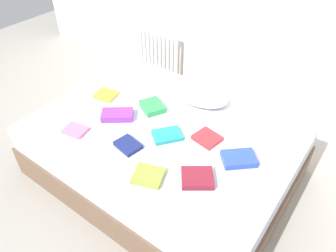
{
  "coord_description": "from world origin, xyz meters",
  "views": [
    {
      "loc": [
        1.14,
        -1.51,
        2.08
      ],
      "look_at": [
        0.0,
        0.05,
        0.48
      ],
      "focal_mm": 34.0,
      "sensor_mm": 36.0,
      "label": 1
    }
  ],
  "objects_px": {
    "radiator": "(158,52)",
    "textbook_yellow": "(106,95)",
    "bed": "(164,151)",
    "textbook_green": "(152,107)",
    "textbook_purple": "(117,115)",
    "textbook_teal": "(167,135)",
    "pillow": "(199,93)",
    "textbook_blue": "(239,159)",
    "textbook_maroon": "(197,178)",
    "textbook_pink": "(75,130)",
    "textbook_navy": "(128,145)",
    "textbook_lime": "(148,176)",
    "textbook_red": "(207,138)"
  },
  "relations": [
    {
      "from": "bed",
      "to": "textbook_purple",
      "type": "relative_size",
      "value": 8.01
    },
    {
      "from": "radiator",
      "to": "textbook_navy",
      "type": "distance_m",
      "value": 1.79
    },
    {
      "from": "textbook_yellow",
      "to": "textbook_green",
      "type": "distance_m",
      "value": 0.45
    },
    {
      "from": "textbook_yellow",
      "to": "textbook_green",
      "type": "relative_size",
      "value": 0.85
    },
    {
      "from": "bed",
      "to": "radiator",
      "type": "bearing_deg",
      "value": 129.55
    },
    {
      "from": "textbook_yellow",
      "to": "textbook_maroon",
      "type": "distance_m",
      "value": 1.21
    },
    {
      "from": "textbook_purple",
      "to": "textbook_blue",
      "type": "height_order",
      "value": "textbook_purple"
    },
    {
      "from": "textbook_purple",
      "to": "textbook_teal",
      "type": "xyz_separation_m",
      "value": [
        0.46,
        0.05,
        -0.01
      ]
    },
    {
      "from": "textbook_blue",
      "to": "textbook_maroon",
      "type": "bearing_deg",
      "value": -156.27
    },
    {
      "from": "textbook_blue",
      "to": "bed",
      "type": "bearing_deg",
      "value": 138.54
    },
    {
      "from": "bed",
      "to": "radiator",
      "type": "distance_m",
      "value": 1.56
    },
    {
      "from": "textbook_green",
      "to": "textbook_navy",
      "type": "bearing_deg",
      "value": -44.64
    },
    {
      "from": "textbook_purple",
      "to": "textbook_teal",
      "type": "distance_m",
      "value": 0.46
    },
    {
      "from": "textbook_purple",
      "to": "textbook_blue",
      "type": "xyz_separation_m",
      "value": [
        1.01,
        0.14,
        -0.0
      ]
    },
    {
      "from": "radiator",
      "to": "textbook_yellow",
      "type": "height_order",
      "value": "radiator"
    },
    {
      "from": "textbook_pink",
      "to": "textbook_blue",
      "type": "distance_m",
      "value": 1.23
    },
    {
      "from": "bed",
      "to": "textbook_yellow",
      "type": "distance_m",
      "value": 0.72
    },
    {
      "from": "radiator",
      "to": "textbook_pink",
      "type": "height_order",
      "value": "radiator"
    },
    {
      "from": "pillow",
      "to": "textbook_navy",
      "type": "height_order",
      "value": "pillow"
    },
    {
      "from": "textbook_blue",
      "to": "textbook_green",
      "type": "distance_m",
      "value": 0.86
    },
    {
      "from": "textbook_maroon",
      "to": "textbook_blue",
      "type": "height_order",
      "value": "same"
    },
    {
      "from": "pillow",
      "to": "textbook_blue",
      "type": "distance_m",
      "value": 0.78
    },
    {
      "from": "pillow",
      "to": "textbook_pink",
      "type": "relative_size",
      "value": 3.13
    },
    {
      "from": "textbook_lime",
      "to": "textbook_green",
      "type": "height_order",
      "value": "textbook_green"
    },
    {
      "from": "pillow",
      "to": "radiator",
      "type": "bearing_deg",
      "value": 144.25
    },
    {
      "from": "bed",
      "to": "textbook_navy",
      "type": "relative_size",
      "value": 10.96
    },
    {
      "from": "textbook_lime",
      "to": "textbook_navy",
      "type": "distance_m",
      "value": 0.33
    },
    {
      "from": "textbook_purple",
      "to": "textbook_green",
      "type": "bearing_deg",
      "value": 21.29
    },
    {
      "from": "textbook_pink",
      "to": "radiator",
      "type": "bearing_deg",
      "value": 95.4
    },
    {
      "from": "bed",
      "to": "textbook_green",
      "type": "xyz_separation_m",
      "value": [
        -0.22,
        0.13,
        0.28
      ]
    },
    {
      "from": "textbook_yellow",
      "to": "textbook_teal",
      "type": "height_order",
      "value": "textbook_yellow"
    },
    {
      "from": "textbook_teal",
      "to": "textbook_navy",
      "type": "height_order",
      "value": "textbook_navy"
    },
    {
      "from": "textbook_green",
      "to": "textbook_lime",
      "type": "bearing_deg",
      "value": -25.49
    },
    {
      "from": "textbook_purple",
      "to": "textbook_navy",
      "type": "relative_size",
      "value": 1.37
    },
    {
      "from": "radiator",
      "to": "textbook_teal",
      "type": "xyz_separation_m",
      "value": [
        1.07,
        -1.27,
        0.15
      ]
    },
    {
      "from": "pillow",
      "to": "textbook_purple",
      "type": "bearing_deg",
      "value": -122.71
    },
    {
      "from": "textbook_teal",
      "to": "textbook_navy",
      "type": "distance_m",
      "value": 0.3
    },
    {
      "from": "bed",
      "to": "textbook_pink",
      "type": "distance_m",
      "value": 0.73
    },
    {
      "from": "textbook_lime",
      "to": "textbook_blue",
      "type": "bearing_deg",
      "value": 30.12
    },
    {
      "from": "textbook_purple",
      "to": "textbook_pink",
      "type": "bearing_deg",
      "value": -151.51
    },
    {
      "from": "bed",
      "to": "textbook_yellow",
      "type": "relative_size",
      "value": 11.71
    },
    {
      "from": "textbook_purple",
      "to": "textbook_teal",
      "type": "relative_size",
      "value": 1.17
    },
    {
      "from": "bed",
      "to": "textbook_pink",
      "type": "xyz_separation_m",
      "value": [
        -0.52,
        -0.44,
        0.26
      ]
    },
    {
      "from": "textbook_teal",
      "to": "textbook_green",
      "type": "height_order",
      "value": "textbook_green"
    },
    {
      "from": "textbook_purple",
      "to": "textbook_green",
      "type": "relative_size",
      "value": 1.24
    },
    {
      "from": "textbook_yellow",
      "to": "textbook_red",
      "type": "bearing_deg",
      "value": -9.84
    },
    {
      "from": "pillow",
      "to": "bed",
      "type": "bearing_deg",
      "value": -91.06
    },
    {
      "from": "pillow",
      "to": "textbook_blue",
      "type": "xyz_separation_m",
      "value": [
        0.62,
        -0.47,
        -0.04
      ]
    },
    {
      "from": "textbook_navy",
      "to": "textbook_green",
      "type": "bearing_deg",
      "value": 117.82
    },
    {
      "from": "textbook_lime",
      "to": "textbook_red",
      "type": "bearing_deg",
      "value": 57.73
    }
  ]
}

